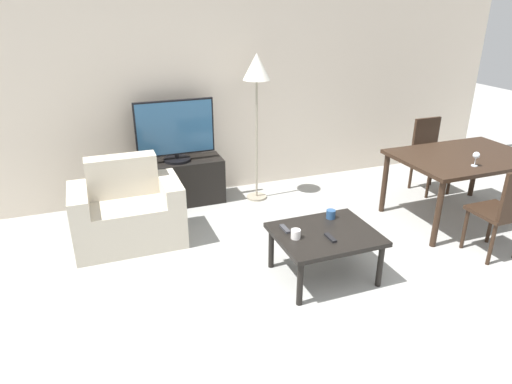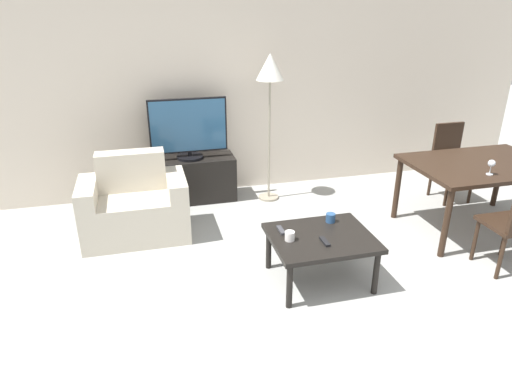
# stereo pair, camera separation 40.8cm
# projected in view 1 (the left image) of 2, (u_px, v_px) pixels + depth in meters

# --- Properties ---
(ground_plane) EXTENTS (18.00, 18.00, 0.00)m
(ground_plane) POSITION_uv_depth(u_px,v_px,m) (385.00, 373.00, 2.97)
(ground_plane) COLOR #9E9E99
(wall_back) EXTENTS (7.66, 0.06, 2.70)m
(wall_back) POSITION_uv_depth(u_px,v_px,m) (226.00, 81.00, 5.37)
(wall_back) COLOR beige
(wall_back) RESTS_ON ground_plane
(armchair) EXTENTS (1.04, 0.64, 0.84)m
(armchair) POSITION_uv_depth(u_px,v_px,m) (128.00, 213.00, 4.46)
(armchair) COLOR beige
(armchair) RESTS_ON ground_plane
(tv_stand) EXTENTS (1.03, 0.40, 0.53)m
(tv_stand) POSITION_uv_depth(u_px,v_px,m) (179.00, 182.00, 5.34)
(tv_stand) COLOR black
(tv_stand) RESTS_ON ground_plane
(tv) EXTENTS (0.88, 0.31, 0.70)m
(tv) POSITION_uv_depth(u_px,v_px,m) (175.00, 131.00, 5.10)
(tv) COLOR black
(tv) RESTS_ON tv_stand
(coffee_table) EXTENTS (0.85, 0.70, 0.43)m
(coffee_table) POSITION_uv_depth(u_px,v_px,m) (325.00, 238.00, 3.87)
(coffee_table) COLOR black
(coffee_table) RESTS_ON ground_plane
(dining_table) EXTENTS (1.42, 0.98, 0.73)m
(dining_table) POSITION_uv_depth(u_px,v_px,m) (464.00, 162.00, 4.82)
(dining_table) COLOR black
(dining_table) RESTS_ON ground_plane
(dining_chair_near) EXTENTS (0.40, 0.40, 0.90)m
(dining_chair_near) POSITION_uv_depth(u_px,v_px,m) (505.00, 209.00, 4.11)
(dining_chair_near) COLOR black
(dining_chair_near) RESTS_ON ground_plane
(dining_chair_far) EXTENTS (0.40, 0.40, 0.90)m
(dining_chair_far) POSITION_uv_depth(u_px,v_px,m) (429.00, 151.00, 5.64)
(dining_chair_far) COLOR black
(dining_chair_far) RESTS_ON ground_plane
(floor_lamp) EXTENTS (0.31, 0.31, 1.71)m
(floor_lamp) POSITION_uv_depth(u_px,v_px,m) (257.00, 76.00, 5.00)
(floor_lamp) COLOR gray
(floor_lamp) RESTS_ON ground_plane
(remote_primary) EXTENTS (0.04, 0.15, 0.02)m
(remote_primary) POSITION_uv_depth(u_px,v_px,m) (330.00, 238.00, 3.74)
(remote_primary) COLOR black
(remote_primary) RESTS_ON coffee_table
(remote_secondary) EXTENTS (0.04, 0.15, 0.02)m
(remote_secondary) POSITION_uv_depth(u_px,v_px,m) (285.00, 229.00, 3.88)
(remote_secondary) COLOR #38383D
(remote_secondary) RESTS_ON coffee_table
(cup_white_near) EXTENTS (0.08, 0.08, 0.08)m
(cup_white_near) POSITION_uv_depth(u_px,v_px,m) (331.00, 214.00, 4.08)
(cup_white_near) COLOR navy
(cup_white_near) RESTS_ON coffee_table
(cup_colored_far) EXTENTS (0.08, 0.08, 0.08)m
(cup_colored_far) POSITION_uv_depth(u_px,v_px,m) (296.00, 234.00, 3.74)
(cup_colored_far) COLOR white
(cup_colored_far) RESTS_ON coffee_table
(wine_glass_left) EXTENTS (0.07, 0.07, 0.15)m
(wine_glass_left) POSITION_uv_depth(u_px,v_px,m) (476.00, 156.00, 4.44)
(wine_glass_left) COLOR silver
(wine_glass_left) RESTS_ON dining_table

